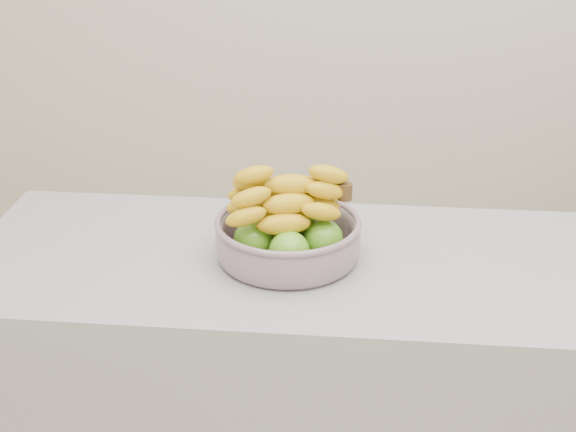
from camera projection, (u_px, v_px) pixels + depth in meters
The scene contains 2 objects.
counter at pixel (407, 428), 1.92m from camera, with size 2.00×0.60×0.90m, color #9898A0.
fruit_bowl at pixel (288, 232), 1.73m from camera, with size 0.32×0.32×0.20m.
Camera 1 is at (-0.14, -1.22, 1.73)m, focal length 50.00 mm.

